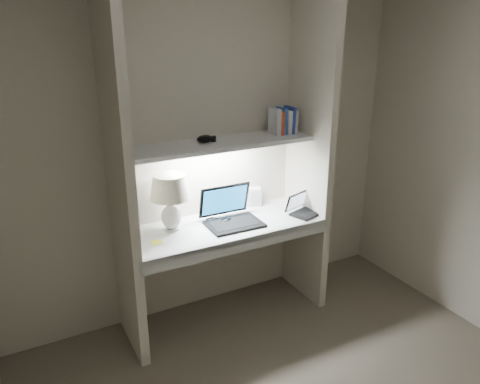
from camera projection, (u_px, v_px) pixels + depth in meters
back_wall at (208, 152)px, 3.47m from camera, size 3.20×0.01×2.50m
alcove_panel_left at (119, 177)px, 2.92m from camera, size 0.06×0.55×2.50m
alcove_panel_right at (310, 148)px, 3.57m from camera, size 0.06×0.55×2.50m
desk at (225, 227)px, 3.42m from camera, size 1.40×0.55×0.04m
desk_apron at (242, 245)px, 3.21m from camera, size 1.46×0.03×0.10m
shelf at (218, 144)px, 3.29m from camera, size 1.40×0.36×0.03m
strip_light at (218, 147)px, 3.30m from camera, size 0.60×0.04×0.02m
table_lamp at (170, 194)px, 3.22m from camera, size 0.28×0.28×0.41m
laptop_main at (231, 215)px, 3.43m from camera, size 0.40×0.35×0.26m
laptop_netbook at (303, 209)px, 3.60m from camera, size 0.29×0.27×0.16m
speaker at (254, 197)px, 3.74m from camera, size 0.13×0.11×0.15m
mouse at (226, 220)px, 3.44m from camera, size 0.10×0.08×0.03m
cable_coil at (212, 220)px, 3.47m from camera, size 0.11×0.11×0.01m
sticky_note at (157, 242)px, 3.13m from camera, size 0.08×0.08×0.00m
book_row at (283, 121)px, 3.51m from camera, size 0.19×0.13×0.20m
shelf_box at (126, 143)px, 3.02m from camera, size 0.08×0.07×0.11m
shelf_gadget at (205, 139)px, 3.26m from camera, size 0.14×0.11×0.05m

